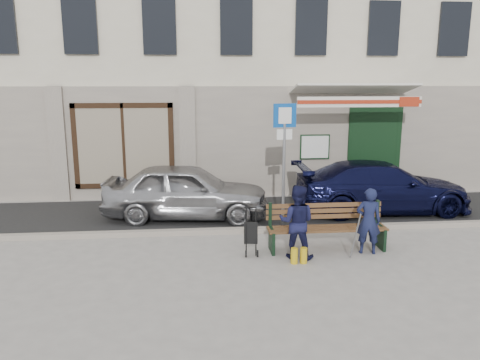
{
  "coord_description": "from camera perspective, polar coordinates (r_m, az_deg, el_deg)",
  "views": [
    {
      "loc": [
        -1.15,
        -8.47,
        3.36
      ],
      "look_at": [
        -0.21,
        1.6,
        1.2
      ],
      "focal_mm": 35.0,
      "sensor_mm": 36.0,
      "label": 1
    }
  ],
  "objects": [
    {
      "name": "curb",
      "position": [
        10.56,
        1.2,
        -6.15
      ],
      "size": [
        60.0,
        0.18,
        0.12
      ],
      "primitive_type": "cube",
      "color": "#9E9384",
      "rests_on": "ground"
    },
    {
      "name": "man",
      "position": [
        9.53,
        15.39,
        -4.83
      ],
      "size": [
        0.54,
        0.41,
        1.32
      ],
      "primitive_type": "imported",
      "rotation": [
        0.0,
        0.0,
        2.93
      ],
      "color": "#161B3D",
      "rests_on": "ground"
    },
    {
      "name": "woman",
      "position": [
        9.02,
        6.92,
        -5.08
      ],
      "size": [
        0.83,
        0.74,
        1.43
      ],
      "primitive_type": "imported",
      "rotation": [
        0.0,
        0.0,
        2.8
      ],
      "color": "#141638",
      "rests_on": "ground"
    },
    {
      "name": "parking_sign",
      "position": [
        10.63,
        5.41,
        4.3
      ],
      "size": [
        0.53,
        0.11,
        2.86
      ],
      "rotation": [
        0.0,
        0.0,
        0.14
      ],
      "color": "gray",
      "rests_on": "ground"
    },
    {
      "name": "car_silver",
      "position": [
        11.62,
        -6.57,
        -1.33
      ],
      "size": [
        4.18,
        2.05,
        1.37
      ],
      "primitive_type": "imported",
      "rotation": [
        0.0,
        0.0,
        1.46
      ],
      "color": "#A6A7AB",
      "rests_on": "ground"
    },
    {
      "name": "car_navy",
      "position": [
        12.68,
        16.86,
        -0.79
      ],
      "size": [
        4.56,
        1.92,
        1.31
      ],
      "primitive_type": "imported",
      "rotation": [
        0.0,
        0.0,
        1.55
      ],
      "color": "black",
      "rests_on": "ground"
    },
    {
      "name": "asphalt_lane",
      "position": [
        12.1,
        0.33,
        -4.04
      ],
      "size": [
        60.0,
        3.2,
        0.01
      ],
      "primitive_type": "cube",
      "color": "#282828",
      "rests_on": "ground"
    },
    {
      "name": "stroller",
      "position": [
        9.23,
        1.33,
        -6.59
      ],
      "size": [
        0.29,
        0.4,
        0.93
      ],
      "rotation": [
        0.0,
        0.0,
        -0.1
      ],
      "color": "black",
      "rests_on": "ground"
    },
    {
      "name": "bench",
      "position": [
        9.59,
        10.28,
        -5.76
      ],
      "size": [
        2.4,
        1.17,
        0.98
      ],
      "color": "brown",
      "rests_on": "ground"
    },
    {
      "name": "ground",
      "position": [
        9.18,
        2.28,
        -9.41
      ],
      "size": [
        80.0,
        80.0,
        0.0
      ],
      "primitive_type": "plane",
      "color": "#9E9991",
      "rests_on": "ground"
    },
    {
      "name": "building",
      "position": [
        17.04,
        -1.49,
        17.48
      ],
      "size": [
        20.0,
        8.27,
        10.0
      ],
      "color": "beige",
      "rests_on": "ground"
    }
  ]
}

